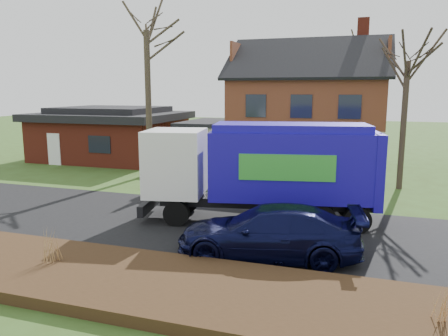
% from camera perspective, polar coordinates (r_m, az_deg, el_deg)
% --- Properties ---
extents(ground, '(120.00, 120.00, 0.00)m').
position_cam_1_polar(ground, '(16.16, -2.78, -7.50)').
color(ground, '#314918').
rests_on(ground, ground).
extents(road, '(80.00, 7.00, 0.02)m').
position_cam_1_polar(road, '(16.16, -2.78, -7.47)').
color(road, black).
rests_on(road, ground).
extents(mulch_verge, '(80.00, 3.50, 0.30)m').
position_cam_1_polar(mulch_verge, '(11.64, -12.39, -14.18)').
color(mulch_verge, black).
rests_on(mulch_verge, ground).
extents(main_house, '(12.95, 8.95, 9.26)m').
position_cam_1_polar(main_house, '(28.59, 10.09, 8.26)').
color(main_house, beige).
rests_on(main_house, ground).
extents(ranch_house, '(9.80, 8.20, 3.70)m').
position_cam_1_polar(ranch_house, '(32.65, -14.49, 4.42)').
color(ranch_house, maroon).
rests_on(ranch_house, ground).
extents(garbage_truck, '(8.92, 3.90, 3.70)m').
position_cam_1_polar(garbage_truck, '(16.20, 5.38, 0.28)').
color(garbage_truck, black).
rests_on(garbage_truck, ground).
extents(silver_sedan, '(4.91, 3.21, 1.53)m').
position_cam_1_polar(silver_sedan, '(21.08, -1.43, -1.16)').
color(silver_sedan, '#999BA0').
rests_on(silver_sedan, ground).
extents(navy_wagon, '(5.67, 3.05, 1.56)m').
position_cam_1_polar(navy_wagon, '(13.04, 5.85, -8.32)').
color(navy_wagon, black).
rests_on(navy_wagon, ground).
extents(tree_front_west, '(3.82, 3.82, 11.35)m').
position_cam_1_polar(tree_front_west, '(25.83, -10.21, 19.94)').
color(tree_front_west, '#413627').
rests_on(tree_front_west, ground).
extents(tree_front_east, '(3.23, 3.23, 8.96)m').
position_cam_1_polar(tree_front_east, '(23.32, 23.08, 15.25)').
color(tree_front_east, '#3A2D22').
rests_on(tree_front_east, ground).
extents(tree_back, '(3.23, 3.23, 10.23)m').
position_cam_1_polar(tree_back, '(37.27, 17.39, 15.30)').
color(tree_back, '#3F3025').
rests_on(tree_back, ground).
extents(grass_clump_mid, '(0.31, 0.26, 0.88)m').
position_cam_1_polar(grass_clump_mid, '(12.86, -21.60, -9.46)').
color(grass_clump_mid, '#9A7444').
rests_on(grass_clump_mid, mulch_verge).
extents(grass_clump_east, '(0.32, 0.26, 0.79)m').
position_cam_1_polar(grass_clump_east, '(10.07, 26.60, -15.68)').
color(grass_clump_east, tan).
rests_on(grass_clump_east, mulch_verge).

